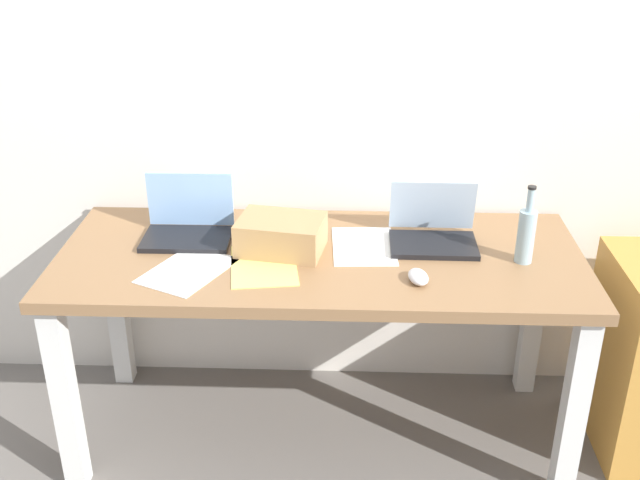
{
  "coord_description": "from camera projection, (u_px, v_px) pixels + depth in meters",
  "views": [
    {
      "loc": [
        0.09,
        -2.26,
        1.89
      ],
      "look_at": [
        0.0,
        0.0,
        0.8
      ],
      "focal_mm": 42.66,
      "sensor_mm": 36.0,
      "label": 1
    }
  ],
  "objects": [
    {
      "name": "cardboard_box",
      "position": [
        281.0,
        235.0,
        2.53
      ],
      "size": [
        0.31,
        0.24,
        0.12
      ],
      "primitive_type": "cube",
      "rotation": [
        0.0,
        0.0,
        -0.17
      ],
      "color": "tan",
      "rests_on": "desk"
    },
    {
      "name": "beer_bottle",
      "position": [
        526.0,
        234.0,
        2.44
      ],
      "size": [
        0.06,
        0.06,
        0.26
      ],
      "color": "#99B7C1",
      "rests_on": "desk"
    },
    {
      "name": "paper_yellow_folder",
      "position": [
        264.0,
        265.0,
        2.46
      ],
      "size": [
        0.25,
        0.32,
        0.0
      ],
      "primitive_type": "cube",
      "rotation": [
        0.0,
        0.0,
        0.14
      ],
      "color": "#F4E06B",
      "rests_on": "desk"
    },
    {
      "name": "laptop_left",
      "position": [
        188.0,
        225.0,
        2.63
      ],
      "size": [
        0.3,
        0.21,
        0.21
      ],
      "color": "black",
      "rests_on": "desk"
    },
    {
      "name": "computer_mouse",
      "position": [
        418.0,
        277.0,
        2.35
      ],
      "size": [
        0.08,
        0.11,
        0.03
      ],
      "primitive_type": "ellipsoid",
      "rotation": [
        0.0,
        0.0,
        0.17
      ],
      "color": "silver",
      "rests_on": "desk"
    },
    {
      "name": "desk",
      "position": [
        320.0,
        280.0,
        2.58
      ],
      "size": [
        1.75,
        0.72,
        0.75
      ],
      "color": "olive",
      "rests_on": "ground"
    },
    {
      "name": "ground_plane",
      "position": [
        320.0,
        430.0,
        2.86
      ],
      "size": [
        8.0,
        8.0,
        0.0
      ],
      "primitive_type": "plane",
      "color": "slate"
    },
    {
      "name": "paper_sheet_front_left",
      "position": [
        188.0,
        270.0,
        2.42
      ],
      "size": [
        0.32,
        0.36,
        0.0
      ],
      "primitive_type": "cube",
      "rotation": [
        0.0,
        0.0,
        -0.46
      ],
      "color": "white",
      "rests_on": "desk"
    },
    {
      "name": "back_wall",
      "position": [
        325.0,
        59.0,
        2.67
      ],
      "size": [
        5.2,
        0.08,
        2.6
      ],
      "primitive_type": "cube",
      "color": "silver",
      "rests_on": "ground"
    },
    {
      "name": "laptop_right",
      "position": [
        433.0,
        231.0,
        2.59
      ],
      "size": [
        0.29,
        0.23,
        0.21
      ],
      "color": "black",
      "rests_on": "desk"
    },
    {
      "name": "paper_sheet_near_back",
      "position": [
        364.0,
        246.0,
        2.58
      ],
      "size": [
        0.22,
        0.31,
        0.0
      ],
      "primitive_type": "cube",
      "rotation": [
        0.0,
        0.0,
        0.05
      ],
      "color": "white",
      "rests_on": "desk"
    }
  ]
}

